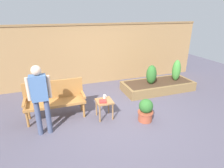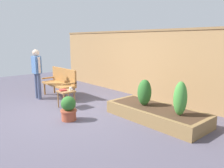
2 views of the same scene
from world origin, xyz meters
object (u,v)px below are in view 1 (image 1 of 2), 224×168
object	(u,v)px
side_table	(104,104)
person_by_bench	(40,95)
shrub_far_corner	(176,70)
shrub_near_bench	(151,75)
cup_on_table	(105,97)
book_on_table	(103,101)
potted_boxwood	(146,110)
garden_bench	(55,97)

from	to	relation	value
side_table	person_by_bench	world-z (taller)	person_by_bench
shrub_far_corner	person_by_bench	bearing A→B (deg)	-164.20
shrub_near_bench	person_by_bench	distance (m)	3.58
cup_on_table	book_on_table	world-z (taller)	cup_on_table
cup_on_table	potted_boxwood	xyz separation A→B (m)	(0.86, -0.58, -0.24)
garden_bench	side_table	world-z (taller)	garden_bench
cup_on_table	shrub_far_corner	world-z (taller)	shrub_far_corner
shrub_near_bench	shrub_far_corner	bearing A→B (deg)	-0.00
book_on_table	shrub_far_corner	world-z (taller)	shrub_far_corner
book_on_table	person_by_bench	size ratio (longest dim) A/B	0.11
garden_bench	person_by_bench	distance (m)	0.82
book_on_table	side_table	bearing A→B (deg)	62.07
potted_boxwood	shrub_near_bench	size ratio (longest dim) A/B	0.92
person_by_bench	garden_bench	bearing A→B (deg)	66.77
shrub_near_bench	side_table	bearing A→B (deg)	-151.80
garden_bench	cup_on_table	bearing A→B (deg)	-16.38
side_table	shrub_far_corner	distance (m)	3.08
cup_on_table	book_on_table	distance (m)	0.21
cup_on_table	shrub_far_corner	bearing A→B (deg)	17.77
side_table	shrub_near_bench	bearing A→B (deg)	28.20
side_table	cup_on_table	distance (m)	0.18
person_by_bench	shrub_far_corner	bearing A→B (deg)	15.80
potted_boxwood	person_by_bench	xyz separation A→B (m)	(-2.34, 0.27, 0.65)
book_on_table	shrub_near_bench	size ratio (longest dim) A/B	0.27
garden_bench	book_on_table	size ratio (longest dim) A/B	8.37
garden_bench	cup_on_table	world-z (taller)	garden_bench
shrub_far_corner	person_by_bench	xyz separation A→B (m)	(-4.31, -1.22, 0.27)
side_table	shrub_far_corner	world-z (taller)	shrub_far_corner
cup_on_table	shrub_near_bench	distance (m)	2.08
potted_boxwood	person_by_bench	distance (m)	2.44
cup_on_table	book_on_table	size ratio (longest dim) A/B	0.63
cup_on_table	shrub_near_bench	size ratio (longest dim) A/B	0.17
cup_on_table	potted_boxwood	distance (m)	1.07
book_on_table	cup_on_table	bearing A→B (deg)	73.87
cup_on_table	shrub_far_corner	size ratio (longest dim) A/B	0.15
shrub_far_corner	person_by_bench	distance (m)	4.49
shrub_near_bench	shrub_far_corner	distance (m)	0.97
side_table	potted_boxwood	bearing A→B (deg)	-27.10
potted_boxwood	shrub_far_corner	bearing A→B (deg)	37.07
book_on_table	potted_boxwood	size ratio (longest dim) A/B	0.30
side_table	garden_bench	bearing A→B (deg)	157.68
garden_bench	side_table	bearing A→B (deg)	-22.32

